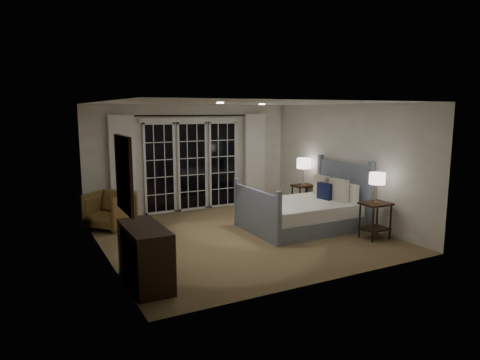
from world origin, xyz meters
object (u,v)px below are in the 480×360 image
lamp_right (304,164)px  armchair (109,210)px  bed (304,212)px  nightstand_left (375,215)px  lamp_left (377,179)px  dresser (145,256)px  nightstand_right (303,194)px

lamp_right → armchair: lamp_right is taller
bed → nightstand_left: bed is taller
lamp_left → lamp_right: (0.12, 2.43, 0.01)m
nightstand_left → dresser: bearing=-178.3°
bed → nightstand_right: bed is taller
bed → armchair: bearing=153.0°
nightstand_right → dresser: (-4.50, -2.56, -0.00)m
bed → dresser: size_ratio=1.89×
armchair → nightstand_left: bearing=12.9°
lamp_right → lamp_left: bearing=-92.9°
bed → nightstand_right: size_ratio=3.49×
bed → lamp_right: size_ratio=3.48×
nightstand_right → nightstand_left: bearing=-92.9°
lamp_left → dresser: bearing=-178.3°
nightstand_right → dresser: size_ratio=0.54×
nightstand_right → bed: bearing=-125.0°
lamp_right → nightstand_left: bearing=-92.9°
bed → dresser: bed is taller
nightstand_right → armchair: 4.40m
bed → lamp_left: bearing=-59.2°
bed → nightstand_left: bearing=-59.2°
armchair → dresser: size_ratio=0.71×
lamp_left → nightstand_left: bearing=180.0°
bed → dresser: (-3.65, -1.35, 0.09)m
lamp_right → nightstand_right: bearing=-90.0°
dresser → armchair: bearing=87.6°
nightstand_left → nightstand_right: (0.12, 2.43, -0.04)m
lamp_left → armchair: 5.25m
bed → nightstand_left: size_ratio=3.23×
lamp_right → armchair: size_ratio=0.77×
nightstand_left → dresser: (-4.37, -0.13, -0.04)m
lamp_left → dresser: lamp_left is taller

